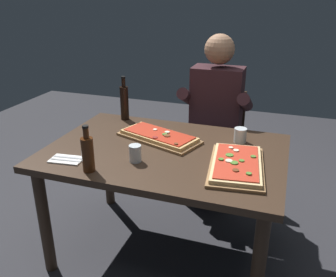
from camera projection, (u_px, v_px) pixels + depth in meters
ground_plane at (166, 249)px, 2.43m from camera, size 6.40×6.40×0.00m
dining_table at (165, 164)px, 2.18m from camera, size 1.40×0.96×0.74m
pizza_rectangular_front at (159, 136)px, 2.28m from camera, size 0.57×0.40×0.05m
pizza_rectangular_left at (237, 165)px, 1.91m from camera, size 0.34×0.53×0.05m
wine_bottle_dark at (88, 153)px, 1.85m from camera, size 0.06×0.06×0.25m
oil_bottle_amber at (124, 102)px, 2.58m from camera, size 0.06×0.06×0.32m
tumbler_near_camera at (135, 154)px, 1.98m from camera, size 0.07×0.07×0.10m
tumbler_far_side at (240, 135)px, 2.23m from camera, size 0.08×0.08×0.09m
napkin_cutlery_set at (67, 160)px, 2.00m from camera, size 0.19×0.13×0.01m
diner_chair at (217, 139)px, 2.94m from camera, size 0.44×0.44×0.87m
seated_diner at (215, 114)px, 2.74m from camera, size 0.53×0.41×1.33m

